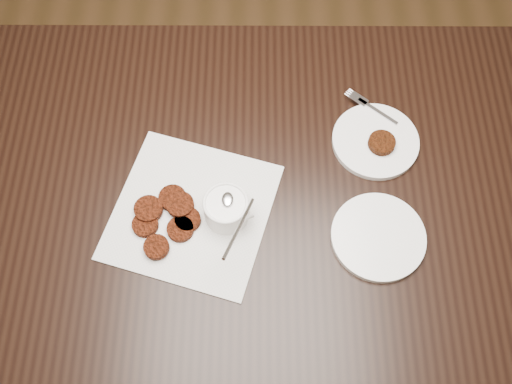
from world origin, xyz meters
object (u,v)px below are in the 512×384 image
sauce_ramekin (225,202)px  plate_empty (378,237)px  napkin (192,212)px  plate_with_patty (376,139)px  table (232,254)px

sauce_ramekin → plate_empty: bearing=-8.9°
napkin → plate_with_patty: size_ratio=1.65×
table → plate_empty: size_ratio=7.53×
napkin → plate_empty: bearing=-8.4°
table → plate_with_patty: plate_with_patty is taller
sauce_ramekin → plate_with_patty: sauce_ramekin is taller
table → plate_empty: 0.51m
plate_with_patty → table: bearing=-158.3°
table → sauce_ramekin: 0.45m
napkin → plate_with_patty: bearing=23.2°
table → napkin: bearing=-150.3°
napkin → plate_with_patty: plate_with_patty is taller
plate_with_patty → plate_empty: plate_with_patty is taller
napkin → plate_empty: 0.40m
plate_with_patty → plate_empty: size_ratio=0.99×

